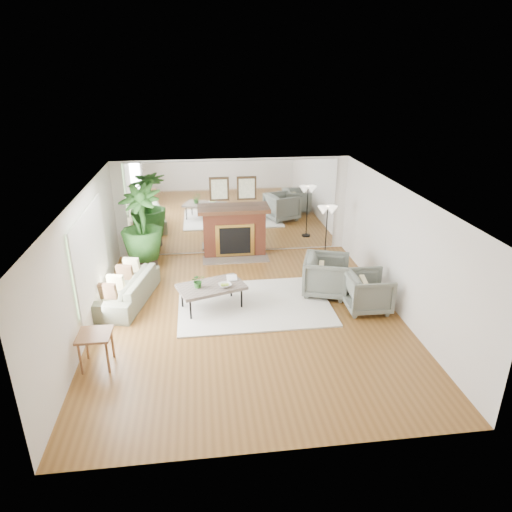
{
  "coord_description": "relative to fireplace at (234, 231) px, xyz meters",
  "views": [
    {
      "loc": [
        -0.85,
        -7.91,
        4.58
      ],
      "look_at": [
        0.23,
        0.6,
        1.04
      ],
      "focal_mm": 32.0,
      "sensor_mm": 36.0,
      "label": 1
    }
  ],
  "objects": [
    {
      "name": "book",
      "position": [
        -0.37,
        -2.56,
        -0.13
      ],
      "size": [
        0.22,
        0.3,
        0.02
      ],
      "primitive_type": "imported",
      "rotation": [
        0.0,
        0.0,
        -0.03
      ],
      "color": "brown",
      "rests_on": "coffee_table"
    },
    {
      "name": "mirror_panel",
      "position": [
        0.0,
        0.21,
        0.59
      ],
      "size": [
        5.4,
        0.04,
        2.4
      ],
      "primitive_type": "cube",
      "color": "silver",
      "rests_on": "wall_back"
    },
    {
      "name": "coffee_table",
      "position": [
        -0.7,
        -2.84,
        -0.18
      ],
      "size": [
        1.48,
        1.14,
        0.52
      ],
      "rotation": [
        0.0,
        0.0,
        0.33
      ],
      "color": "#6A5D53",
      "rests_on": "ground"
    },
    {
      "name": "armchair_back",
      "position": [
        1.79,
        -2.48,
        -0.23
      ],
      "size": [
        1.2,
        1.19,
        0.87
      ],
      "primitive_type": "imported",
      "rotation": [
        0.0,
        0.0,
        1.24
      ],
      "color": "slate",
      "rests_on": "ground"
    },
    {
      "name": "wall_back",
      "position": [
        0.0,
        0.23,
        0.59
      ],
      "size": [
        6.0,
        0.02,
        2.5
      ],
      "primitive_type": "cube",
      "color": "silver",
      "rests_on": "ground"
    },
    {
      "name": "potted_ficus",
      "position": [
        -2.25,
        -0.63,
        0.46
      ],
      "size": [
        1.29,
        1.29,
        2.09
      ],
      "color": "black",
      "rests_on": "ground"
    },
    {
      "name": "wall_left",
      "position": [
        -2.99,
        -3.26,
        0.59
      ],
      "size": [
        0.02,
        7.0,
        2.5
      ],
      "primitive_type": "cube",
      "color": "silver",
      "rests_on": "ground"
    },
    {
      "name": "window_panel",
      "position": [
        -2.96,
        -2.86,
        0.69
      ],
      "size": [
        0.04,
        2.4,
        1.5
      ],
      "primitive_type": "cube",
      "color": "#B2E09E",
      "rests_on": "wall_left"
    },
    {
      "name": "ground",
      "position": [
        0.0,
        -3.26,
        -0.66
      ],
      "size": [
        7.0,
        7.0,
        0.0
      ],
      "primitive_type": "plane",
      "color": "brown",
      "rests_on": "ground"
    },
    {
      "name": "side_table",
      "position": [
        -2.65,
        -4.56,
        -0.15
      ],
      "size": [
        0.54,
        0.54,
        0.61
      ],
      "rotation": [
        0.0,
        0.0,
        -0.01
      ],
      "color": "brown",
      "rests_on": "ground"
    },
    {
      "name": "wall_right",
      "position": [
        2.99,
        -3.26,
        0.59
      ],
      "size": [
        0.02,
        7.0,
        2.5
      ],
      "primitive_type": "cube",
      "color": "silver",
      "rests_on": "ground"
    },
    {
      "name": "area_rug",
      "position": [
        0.18,
        -2.8,
        -0.64
      ],
      "size": [
        3.14,
        2.25,
        0.03
      ],
      "primitive_type": "cube",
      "rotation": [
        0.0,
        0.0,
        0.0
      ],
      "color": "silver",
      "rests_on": "ground"
    },
    {
      "name": "sofa",
      "position": [
        -2.45,
        -2.32,
        -0.37
      ],
      "size": [
        1.23,
        2.14,
        0.59
      ],
      "primitive_type": "imported",
      "rotation": [
        0.0,
        0.0,
        -1.8
      ],
      "color": "slate",
      "rests_on": "ground"
    },
    {
      "name": "tabletop_plant",
      "position": [
        -0.96,
        -2.9,
        0.01
      ],
      "size": [
        0.29,
        0.26,
        0.29
      ],
      "primitive_type": "imported",
      "rotation": [
        0.0,
        0.0,
        0.15
      ],
      "color": "#2E6525",
      "rests_on": "coffee_table"
    },
    {
      "name": "floor_lamp",
      "position": [
        2.21,
        -0.84,
        0.62
      ],
      "size": [
        0.49,
        0.27,
        1.5
      ],
      "color": "black",
      "rests_on": "ground"
    },
    {
      "name": "fireplace",
      "position": [
        0.0,
        0.0,
        0.0
      ],
      "size": [
        1.85,
        0.83,
        2.05
      ],
      "color": "brown",
      "rests_on": "ground"
    },
    {
      "name": "armchair_front",
      "position": [
        2.44,
        -3.28,
        -0.26
      ],
      "size": [
        0.9,
        0.87,
        0.8
      ],
      "primitive_type": "imported",
      "rotation": [
        0.0,
        0.0,
        1.55
      ],
      "color": "slate",
      "rests_on": "ground"
    },
    {
      "name": "fruit_bowl",
      "position": [
        -0.43,
        -2.93,
        -0.11
      ],
      "size": [
        0.32,
        0.32,
        0.06
      ],
      "primitive_type": "imported",
      "rotation": [
        0.0,
        0.0,
        0.3
      ],
      "color": "brown",
      "rests_on": "coffee_table"
    }
  ]
}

